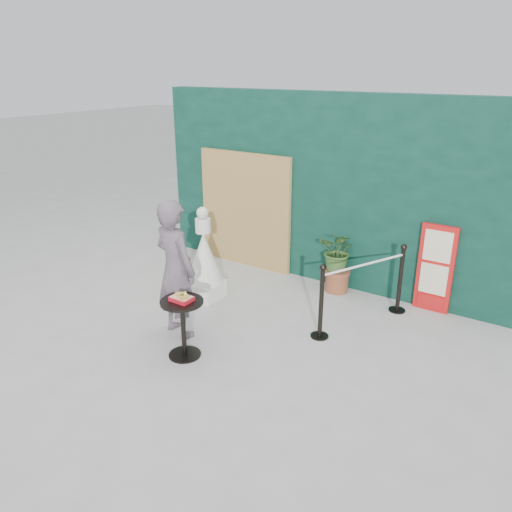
% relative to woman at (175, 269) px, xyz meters
% --- Properties ---
extents(ground, '(60.00, 60.00, 0.00)m').
position_rel_woman_xyz_m(ground, '(0.71, -0.41, -0.92)').
color(ground, '#ADAAA5').
rests_on(ground, ground).
extents(back_wall, '(6.00, 0.30, 3.00)m').
position_rel_woman_xyz_m(back_wall, '(0.71, 2.74, 0.58)').
color(back_wall, black).
rests_on(back_wall, ground).
extents(bamboo_fence, '(1.80, 0.08, 2.00)m').
position_rel_woman_xyz_m(bamboo_fence, '(-0.69, 2.53, 0.08)').
color(bamboo_fence, tan).
rests_on(bamboo_fence, ground).
extents(woman, '(0.74, 0.55, 1.83)m').
position_rel_woman_xyz_m(woman, '(0.00, 0.00, 0.00)').
color(woman, '#665763').
rests_on(woman, ground).
extents(menu_board, '(0.50, 0.07, 1.30)m').
position_rel_woman_xyz_m(menu_board, '(2.61, 2.54, -0.27)').
color(menu_board, red).
rests_on(menu_board, ground).
extents(statue, '(0.56, 0.56, 1.44)m').
position_rel_woman_xyz_m(statue, '(-0.40, 1.05, -0.33)').
color(statue, silver).
rests_on(statue, ground).
extents(cafe_table, '(0.52, 0.52, 0.75)m').
position_rel_woman_xyz_m(cafe_table, '(0.44, -0.39, -0.42)').
color(cafe_table, black).
rests_on(cafe_table, ground).
extents(food_basket, '(0.26, 0.19, 0.11)m').
position_rel_woman_xyz_m(food_basket, '(0.44, -0.39, -0.13)').
color(food_basket, red).
rests_on(food_basket, cafe_table).
extents(planter, '(0.59, 0.51, 1.00)m').
position_rel_woman_xyz_m(planter, '(1.19, 2.38, -0.33)').
color(planter, brown).
rests_on(planter, ground).
extents(stanchion_barrier, '(0.84, 1.54, 1.03)m').
position_rel_woman_xyz_m(stanchion_barrier, '(1.92, 1.60, -0.42)').
color(stanchion_barrier, black).
rests_on(stanchion_barrier, ground).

